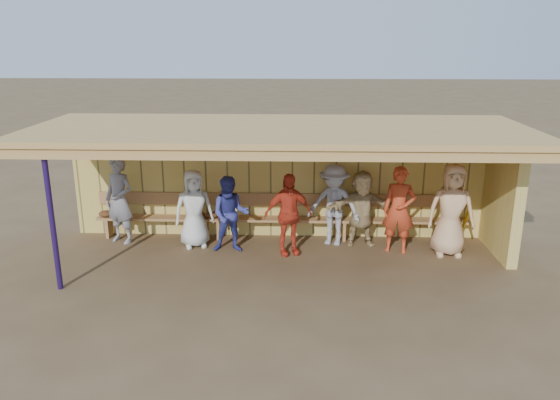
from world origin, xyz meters
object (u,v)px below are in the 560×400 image
object	(u,v)px
player_c	(230,214)
player_e	(334,205)
player_a	(119,200)
player_d	(288,214)
player_g	(399,210)
bench	(281,214)
player_f	(362,208)
player_b	(194,209)
player_h	(451,210)

from	to	relation	value
player_c	player_e	bearing A→B (deg)	10.01
player_a	player_e	size ratio (longest dim) A/B	1.07
player_d	player_e	distance (m)	1.05
player_g	bench	bearing A→B (deg)	177.37
player_d	player_g	size ratio (longest dim) A/B	0.94
player_f	player_g	xyz separation A→B (m)	(0.67, -0.33, 0.08)
player_a	player_c	world-z (taller)	player_a
player_g	player_e	bearing A→B (deg)	177.30
bench	player_f	bearing A→B (deg)	-11.88
player_c	player_g	distance (m)	3.23
player_b	player_c	distance (m)	0.78
player_c	player_g	xyz separation A→B (m)	(3.23, 0.09, 0.09)
player_b	player_d	bearing A→B (deg)	-28.04
player_c	bench	distance (m)	1.24
player_d	player_h	world-z (taller)	player_h
player_g	bench	distance (m)	2.39
player_f	bench	distance (m)	1.66
player_c	player_e	world-z (taller)	player_e
player_e	bench	xyz separation A→B (m)	(-1.05, 0.31, -0.29)
player_c	player_g	world-z (taller)	player_g
player_h	bench	size ratio (longest dim) A/B	0.24
player_g	player_d	bearing A→B (deg)	-161.12
player_g	player_h	world-z (taller)	player_h
player_e	player_h	distance (m)	2.23
player_c	player_d	xyz separation A→B (m)	(1.11, -0.10, 0.05)
bench	player_b	bearing A→B (deg)	-162.97
player_g	player_f	bearing A→B (deg)	167.71
player_b	player_f	bearing A→B (deg)	-14.55
player_g	player_h	size ratio (longest dim) A/B	0.94
player_d	player_h	bearing A→B (deg)	-17.73
player_g	player_b	bearing A→B (deg)	-168.43
player_a	player_b	xyz separation A→B (m)	(1.53, -0.18, -0.10)
player_b	player_e	size ratio (longest dim) A/B	0.95
player_a	player_c	distance (m)	2.32
player_e	player_c	bearing A→B (deg)	-149.00
player_e	player_f	distance (m)	0.55
player_e	player_g	distance (m)	1.27
player_b	player_f	xyz separation A→B (m)	(3.30, 0.18, -0.02)
player_a	bench	distance (m)	3.27
player_f	bench	bearing A→B (deg)	163.67
player_b	bench	xyz separation A→B (m)	(1.70, 0.52, -0.25)
player_b	player_h	world-z (taller)	player_h
player_e	player_h	world-z (taller)	player_h
player_e	player_f	size ratio (longest dim) A/B	1.08
player_a	bench	xyz separation A→B (m)	(3.23, 0.34, -0.36)
player_h	player_a	bearing A→B (deg)	177.82
player_e	player_f	xyz separation A→B (m)	(0.55, -0.03, -0.06)
player_e	player_h	xyz separation A→B (m)	(2.18, -0.48, 0.07)
player_a	player_b	distance (m)	1.55
bench	player_a	bearing A→B (deg)	-174.01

